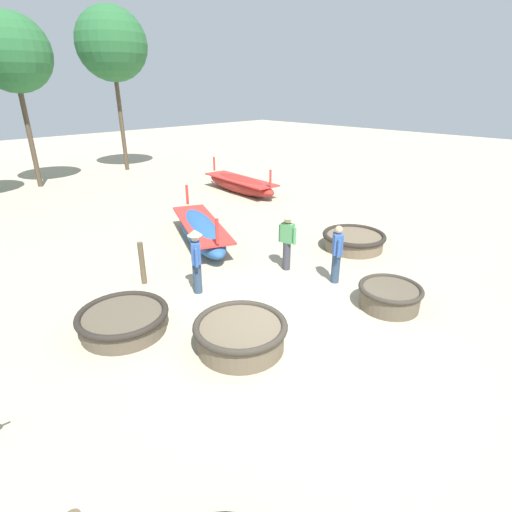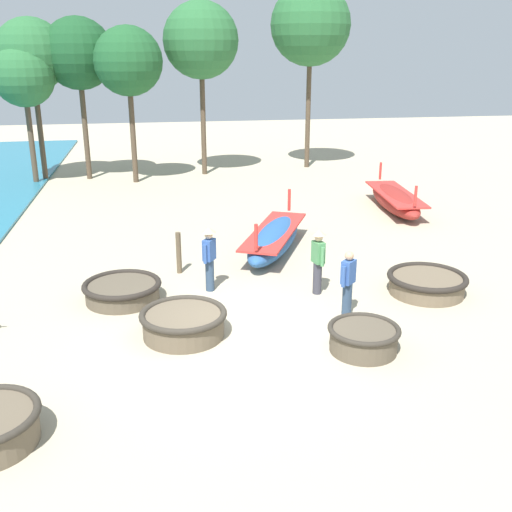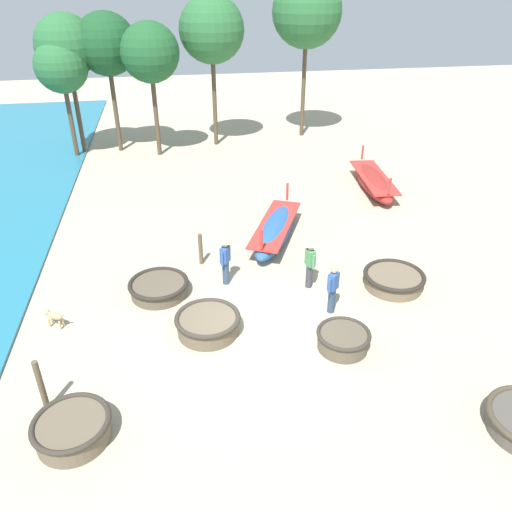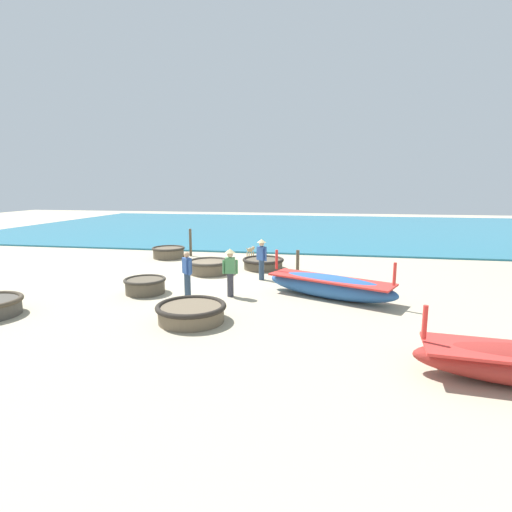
{
  "view_description": "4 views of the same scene",
  "coord_description": "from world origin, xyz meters",
  "px_view_note": "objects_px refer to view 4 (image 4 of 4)",
  "views": [
    {
      "loc": [
        -5.35,
        -4.56,
        4.81
      ],
      "look_at": [
        1.28,
        2.14,
        0.77
      ],
      "focal_mm": 28.0,
      "sensor_mm": 36.0,
      "label": 1
    },
    {
      "loc": [
        -1.35,
        -11.29,
        5.81
      ],
      "look_at": [
        0.92,
        2.0,
        1.13
      ],
      "focal_mm": 42.0,
      "sensor_mm": 36.0,
      "label": 2
    },
    {
      "loc": [
        -1.47,
        -10.92,
        9.0
      ],
      "look_at": [
        0.82,
        2.53,
        1.09
      ],
      "focal_mm": 35.0,
      "sensor_mm": 36.0,
      "label": 3
    },
    {
      "loc": [
        15.45,
        5.4,
        3.78
      ],
      "look_at": [
        0.63,
        2.7,
        1.11
      ],
      "focal_mm": 28.0,
      "sensor_mm": 36.0,
      "label": 4
    }
  ],
  "objects_px": {
    "fisherman_crouching": "(230,269)",
    "dog": "(251,250)",
    "coracle_tilted": "(145,285)",
    "mooring_post_mid_beach": "(190,242)",
    "mooring_post_shoreline": "(298,264)",
    "fisherman_standing_right": "(262,257)",
    "coracle_center": "(169,252)",
    "coracle_upturned": "(191,312)",
    "long_boat_white_hull": "(330,286)",
    "fisherman_with_hat": "(187,273)",
    "coracle_far_left": "(209,266)",
    "coracle_beside_post": "(263,263)"
  },
  "relations": [
    {
      "from": "coracle_far_left",
      "to": "coracle_center",
      "type": "bearing_deg",
      "value": -135.1
    },
    {
      "from": "coracle_tilted",
      "to": "fisherman_crouching",
      "type": "relative_size",
      "value": 0.88
    },
    {
      "from": "coracle_upturned",
      "to": "coracle_center",
      "type": "bearing_deg",
      "value": -154.05
    },
    {
      "from": "coracle_far_left",
      "to": "coracle_tilted",
      "type": "height_order",
      "value": "coracle_far_left"
    },
    {
      "from": "long_boat_white_hull",
      "to": "dog",
      "type": "relative_size",
      "value": 7.47
    },
    {
      "from": "fisherman_standing_right",
      "to": "mooring_post_mid_beach",
      "type": "bearing_deg",
      "value": -135.41
    },
    {
      "from": "coracle_center",
      "to": "fisherman_with_hat",
      "type": "bearing_deg",
      "value": 27.23
    },
    {
      "from": "dog",
      "to": "coracle_tilted",
      "type": "bearing_deg",
      "value": -16.19
    },
    {
      "from": "coracle_far_left",
      "to": "long_boat_white_hull",
      "type": "bearing_deg",
      "value": 59.85
    },
    {
      "from": "coracle_beside_post",
      "to": "long_boat_white_hull",
      "type": "relative_size",
      "value": 0.41
    },
    {
      "from": "fisherman_crouching",
      "to": "fisherman_standing_right",
      "type": "bearing_deg",
      "value": 166.13
    },
    {
      "from": "fisherman_with_hat",
      "to": "dog",
      "type": "relative_size",
      "value": 2.52
    },
    {
      "from": "dog",
      "to": "mooring_post_shoreline",
      "type": "relative_size",
      "value": 0.54
    },
    {
      "from": "fisherman_standing_right",
      "to": "dog",
      "type": "height_order",
      "value": "fisherman_standing_right"
    },
    {
      "from": "fisherman_standing_right",
      "to": "coracle_center",
      "type": "bearing_deg",
      "value": -125.4
    },
    {
      "from": "coracle_tilted",
      "to": "mooring_post_shoreline",
      "type": "relative_size",
      "value": 1.28
    },
    {
      "from": "coracle_far_left",
      "to": "dog",
      "type": "xyz_separation_m",
      "value": [
        -4.33,
        1.0,
        0.06
      ]
    },
    {
      "from": "long_boat_white_hull",
      "to": "coracle_tilted",
      "type": "bearing_deg",
      "value": -85.11
    },
    {
      "from": "mooring_post_mid_beach",
      "to": "mooring_post_shoreline",
      "type": "relative_size",
      "value": 1.29
    },
    {
      "from": "long_boat_white_hull",
      "to": "mooring_post_mid_beach",
      "type": "distance_m",
      "value": 10.18
    },
    {
      "from": "coracle_far_left",
      "to": "long_boat_white_hull",
      "type": "xyz_separation_m",
      "value": [
        3.0,
        5.16,
        0.1
      ]
    },
    {
      "from": "fisherman_crouching",
      "to": "dog",
      "type": "relative_size",
      "value": 2.68
    },
    {
      "from": "coracle_center",
      "to": "coracle_far_left",
      "type": "bearing_deg",
      "value": 44.9
    },
    {
      "from": "fisherman_standing_right",
      "to": "fisherman_with_hat",
      "type": "relative_size",
      "value": 1.06
    },
    {
      "from": "mooring_post_mid_beach",
      "to": "coracle_upturned",
      "type": "bearing_deg",
      "value": 19.56
    },
    {
      "from": "fisherman_standing_right",
      "to": "dog",
      "type": "relative_size",
      "value": 2.68
    },
    {
      "from": "coracle_beside_post",
      "to": "fisherman_with_hat",
      "type": "distance_m",
      "value": 5.43
    },
    {
      "from": "coracle_center",
      "to": "coracle_upturned",
      "type": "distance_m",
      "value": 10.4
    },
    {
      "from": "coracle_center",
      "to": "coracle_beside_post",
      "type": "bearing_deg",
      "value": 70.9
    },
    {
      "from": "mooring_post_mid_beach",
      "to": "mooring_post_shoreline",
      "type": "distance_m",
      "value": 7.33
    },
    {
      "from": "fisherman_with_hat",
      "to": "dog",
      "type": "xyz_separation_m",
      "value": [
        -8.05,
        0.64,
        -0.46
      ]
    },
    {
      "from": "coracle_beside_post",
      "to": "coracle_upturned",
      "type": "relative_size",
      "value": 0.96
    },
    {
      "from": "coracle_far_left",
      "to": "dog",
      "type": "bearing_deg",
      "value": 166.96
    },
    {
      "from": "coracle_center",
      "to": "coracle_upturned",
      "type": "xyz_separation_m",
      "value": [
        9.35,
        4.55,
        -0.03
      ]
    },
    {
      "from": "fisherman_crouching",
      "to": "mooring_post_mid_beach",
      "type": "relative_size",
      "value": 1.13
    },
    {
      "from": "coracle_upturned",
      "to": "mooring_post_mid_beach",
      "type": "bearing_deg",
      "value": -160.44
    },
    {
      "from": "fisherman_with_hat",
      "to": "dog",
      "type": "bearing_deg",
      "value": 175.47
    },
    {
      "from": "fisherman_with_hat",
      "to": "mooring_post_shoreline",
      "type": "height_order",
      "value": "fisherman_with_hat"
    },
    {
      "from": "coracle_tilted",
      "to": "mooring_post_shoreline",
      "type": "distance_m",
      "value": 6.2
    },
    {
      "from": "coracle_beside_post",
      "to": "coracle_tilted",
      "type": "relative_size",
      "value": 1.29
    },
    {
      "from": "long_boat_white_hull",
      "to": "fisherman_crouching",
      "type": "xyz_separation_m",
      "value": [
        0.42,
        -3.36,
        0.54
      ]
    },
    {
      "from": "coracle_tilted",
      "to": "fisherman_with_hat",
      "type": "relative_size",
      "value": 0.94
    },
    {
      "from": "coracle_upturned",
      "to": "fisherman_with_hat",
      "type": "xyz_separation_m",
      "value": [
        -2.4,
        -0.97,
        0.56
      ]
    },
    {
      "from": "coracle_upturned",
      "to": "long_boat_white_hull",
      "type": "height_order",
      "value": "long_boat_white_hull"
    },
    {
      "from": "coracle_far_left",
      "to": "long_boat_white_hull",
      "type": "height_order",
      "value": "long_boat_white_hull"
    },
    {
      "from": "coracle_center",
      "to": "dog",
      "type": "distance_m",
      "value": 4.36
    },
    {
      "from": "fisherman_with_hat",
      "to": "mooring_post_shoreline",
      "type": "distance_m",
      "value": 5.04
    },
    {
      "from": "coracle_far_left",
      "to": "fisherman_crouching",
      "type": "distance_m",
      "value": 3.92
    },
    {
      "from": "long_boat_white_hull",
      "to": "fisherman_crouching",
      "type": "bearing_deg",
      "value": -82.86
    },
    {
      "from": "fisherman_crouching",
      "to": "mooring_post_mid_beach",
      "type": "height_order",
      "value": "fisherman_crouching"
    }
  ]
}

